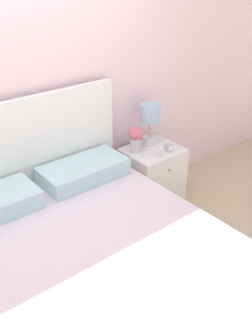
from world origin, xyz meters
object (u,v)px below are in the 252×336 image
Objects in this scene: teacup at (156,152)px; alarm_clock at (169,148)px; flower_vase at (135,137)px; nightstand at (152,176)px; table_lamp at (150,118)px; bed at (94,270)px.

teacup reaches higher than alarm_clock.
flower_vase is at bearing 117.26° from teacup.
flower_vase is 0.23m from teacup.
table_lamp is at bearing 68.13° from nightstand.
bed is at bearing -145.86° from table_lamp.
alarm_clock reaches higher than nightstand.
bed reaches higher than teacup.
bed is 32.16× the size of alarm_clock.
bed is at bearing -142.16° from flower_vase.
teacup is 0.15m from alarm_clock.
bed reaches higher than nightstand.
flower_vase is 2.22× the size of teacup.
nightstand is at bearing 31.54° from bed.
table_lamp reaches higher than alarm_clock.
nightstand is 0.34m from teacup.
table_lamp is at bearing 64.20° from teacup.
flower_vase is (-0.19, -0.03, -0.12)m from table_lamp.
alarm_clock is (1.25, 0.60, 0.30)m from bed.
nightstand is 0.46m from flower_vase.
flower_vase reaches higher than nightstand.
flower_vase is (-0.15, 0.07, 0.43)m from nightstand.
bed is 1.35m from flower_vase.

